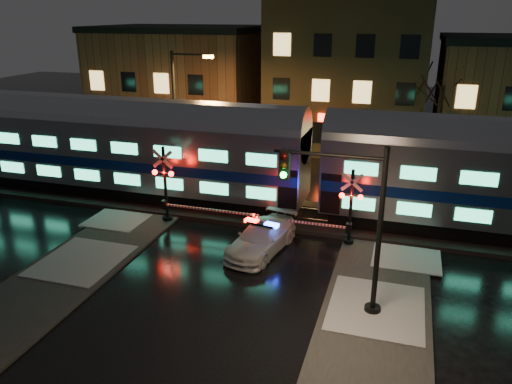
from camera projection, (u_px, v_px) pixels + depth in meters
ground at (240, 253)px, 23.39m from camera, size 120.00×120.00×0.00m
ballast at (268, 212)px, 27.84m from camera, size 90.00×4.20×0.24m
sidewalk_left at (36, 296)px, 19.76m from camera, size 4.00×20.00×0.12m
sidewalk_right at (369, 359)px, 16.19m from camera, size 4.00×20.00×0.12m
building_left at (182, 84)px, 45.20m from camera, size 14.00×10.00×9.00m
building_mid at (350, 75)px, 41.09m from camera, size 12.00×11.00×11.50m
train at (315, 160)px, 26.03m from camera, size 51.00×3.12×5.92m
police_car at (261, 238)px, 23.34m from camera, size 2.79×5.03×1.54m
crossing_signal_right at (342, 215)px, 23.70m from camera, size 5.41×0.64×3.83m
crossing_signal_left at (171, 193)px, 26.13m from camera, size 5.89×0.66×4.17m
traffic_light at (351, 227)px, 17.79m from camera, size 4.18×0.73×6.46m
streetlight at (179, 108)px, 31.77m from camera, size 2.82×0.29×8.42m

